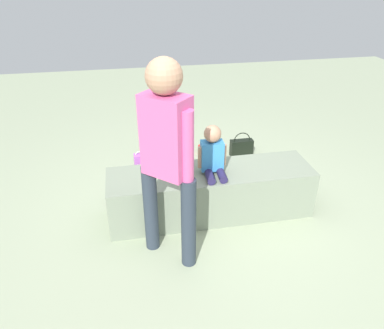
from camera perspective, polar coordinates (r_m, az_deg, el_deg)
ground_plane at (r=3.86m, az=2.78°, el=-7.34°), size 12.00×12.00×0.00m
concrete_ledge at (r=3.72m, az=2.87°, el=-4.32°), size 2.01×0.55×0.49m
child_seated at (r=3.46m, az=3.23°, el=1.73°), size 0.28×0.32×0.48m
adult_standing at (r=2.79m, az=-3.91°, el=2.40°), size 0.40×0.39×1.72m
cake_plate at (r=3.53m, az=-1.73°, el=-1.20°), size 0.22×0.22×0.07m
gift_bag at (r=4.35m, az=-7.31°, el=-0.34°), size 0.23×0.10×0.38m
railing_post at (r=4.63m, az=-4.86°, el=4.62°), size 0.36×0.36×1.03m
water_bottle_near_gift at (r=4.49m, az=2.20°, el=-0.02°), size 0.07×0.07×0.24m
party_cup_red at (r=4.99m, az=1.34°, el=2.42°), size 0.07×0.07×0.10m
handbag_black_leather at (r=4.92m, az=7.60°, el=2.63°), size 0.30×0.11×0.33m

